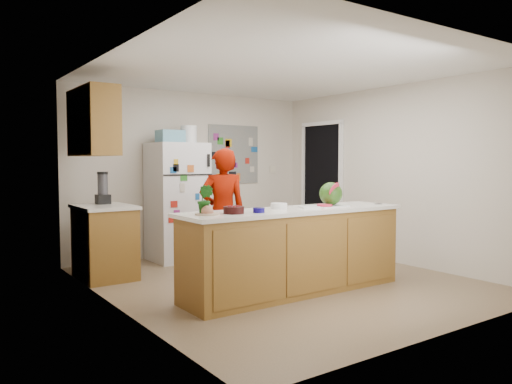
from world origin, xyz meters
TOP-DOWN VIEW (x-y plane):
  - floor at (0.00, 0.00)m, footprint 4.00×4.50m
  - wall_back at (0.00, 2.26)m, footprint 4.00×0.02m
  - wall_left at (-2.01, 0.00)m, footprint 0.02×4.50m
  - wall_right at (2.01, 0.00)m, footprint 0.02×4.50m
  - ceiling at (0.00, 0.00)m, footprint 4.00×4.50m
  - doorway at (1.99, 1.45)m, footprint 0.03×0.85m
  - peninsula_base at (-0.20, -0.50)m, footprint 2.60×0.62m
  - peninsula_top at (-0.20, -0.50)m, footprint 2.68×0.70m
  - side_counter_base at (-1.69, 1.35)m, footprint 0.60×0.80m
  - side_counter_top at (-1.69, 1.35)m, footprint 0.64×0.84m
  - upper_cabinets at (-1.82, 1.30)m, footprint 0.35×1.00m
  - refrigerator at (-0.45, 1.88)m, footprint 0.75×0.70m
  - fridge_top_bin at (-0.55, 1.88)m, footprint 0.35×0.28m
  - photo_collage at (0.75, 2.24)m, footprint 0.95×0.01m
  - person at (-0.46, 0.59)m, footprint 0.67×0.55m
  - blender_appliance at (-1.64, 1.54)m, footprint 0.13×0.13m
  - cutting_board at (0.28, -0.51)m, footprint 0.41×0.31m
  - watermelon at (0.34, -0.49)m, footprint 0.26×0.26m
  - watermelon_slice at (0.18, -0.56)m, footprint 0.17×0.17m
  - cherry_bowl at (-1.02, -0.55)m, footprint 0.27×0.27m
  - white_bowl at (-0.33, -0.39)m, footprint 0.19×0.19m
  - cobalt_bowl at (-0.76, -0.62)m, footprint 0.14×0.14m
  - plate at (-1.29, -0.49)m, footprint 0.27×0.27m
  - paper_towel at (-0.03, -0.54)m, footprint 0.24×0.22m
  - keys at (1.00, -0.62)m, footprint 0.09×0.05m
  - potted_plant at (-1.28, -0.45)m, footprint 0.19×0.20m

SIDE VIEW (x-z plane):
  - floor at x=0.00m, z-range -0.02..0.00m
  - side_counter_base at x=-1.69m, z-range 0.00..0.86m
  - peninsula_base at x=-0.20m, z-range 0.00..0.88m
  - person at x=-0.46m, z-range 0.00..1.59m
  - refrigerator at x=-0.45m, z-range 0.00..1.70m
  - side_counter_top at x=-1.69m, z-range 0.86..0.90m
  - peninsula_top at x=-0.20m, z-range 0.88..0.92m
  - cutting_board at x=0.28m, z-range 0.92..0.93m
  - keys at x=1.00m, z-range 0.92..0.93m
  - plate at x=-1.29m, z-range 0.92..0.94m
  - paper_towel at x=-0.03m, z-range 0.92..0.94m
  - watermelon_slice at x=0.18m, z-range 0.93..0.95m
  - cobalt_bowl at x=-0.76m, z-range 0.92..0.97m
  - white_bowl at x=-0.33m, z-range 0.92..0.98m
  - cherry_bowl at x=-1.02m, z-range 0.92..0.99m
  - doorway at x=1.99m, z-range 0.00..2.04m
  - watermelon at x=0.34m, z-range 0.93..1.20m
  - potted_plant at x=-1.28m, z-range 0.92..1.21m
  - blender_appliance at x=-1.64m, z-range 0.90..1.28m
  - wall_back at x=0.00m, z-range 0.00..2.50m
  - wall_left at x=-2.01m, z-range 0.00..2.50m
  - wall_right at x=2.01m, z-range 0.00..2.50m
  - photo_collage at x=0.75m, z-range 1.08..2.02m
  - fridge_top_bin at x=-0.55m, z-range 1.70..1.88m
  - upper_cabinets at x=-1.82m, z-range 1.50..2.30m
  - ceiling at x=0.00m, z-range 2.50..2.52m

